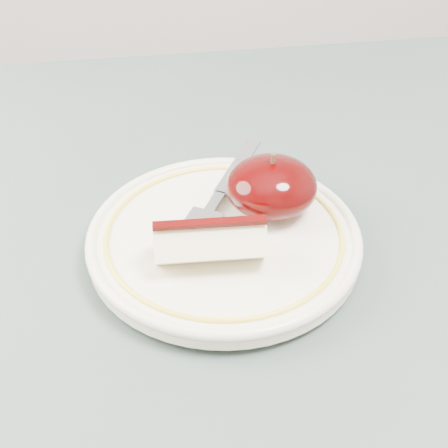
{
  "coord_description": "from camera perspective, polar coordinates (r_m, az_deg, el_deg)",
  "views": [
    {
      "loc": [
        0.02,
        -0.31,
        1.08
      ],
      "look_at": [
        0.07,
        0.06,
        0.78
      ],
      "focal_mm": 50.0,
      "sensor_mm": 36.0,
      "label": 1
    }
  ],
  "objects": [
    {
      "name": "apple_half",
      "position": [
        0.5,
        4.36,
        3.43
      ],
      "size": [
        0.07,
        0.07,
        0.05
      ],
      "color": "black",
      "rests_on": "plate"
    },
    {
      "name": "plate",
      "position": [
        0.49,
        -0.0,
        -1.28
      ],
      "size": [
        0.22,
        0.22,
        0.02
      ],
      "color": "beige",
      "rests_on": "table"
    },
    {
      "name": "fork",
      "position": [
        0.52,
        -0.39,
        2.7
      ],
      "size": [
        0.1,
        0.16,
        0.0
      ],
      "rotation": [
        0.0,
        0.0,
        1.05
      ],
      "color": "#909398",
      "rests_on": "plate"
    },
    {
      "name": "apple_wedge",
      "position": [
        0.45,
        -1.27,
        -1.75
      ],
      "size": [
        0.08,
        0.04,
        0.04
      ],
      "rotation": [
        0.0,
        0.0,
        -0.06
      ],
      "color": "#FFF3BB",
      "rests_on": "plate"
    },
    {
      "name": "table",
      "position": [
        0.52,
        -7.18,
        -15.3
      ],
      "size": [
        0.9,
        0.9,
        0.75
      ],
      "color": "brown",
      "rests_on": "ground"
    }
  ]
}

